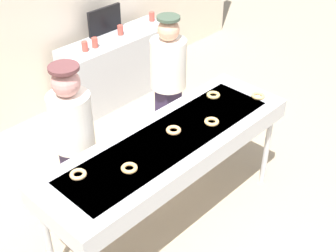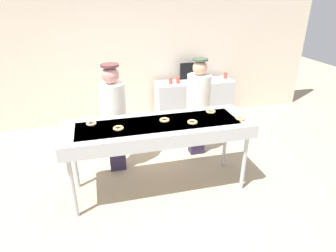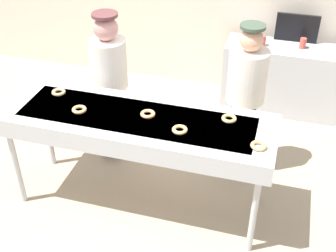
% 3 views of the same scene
% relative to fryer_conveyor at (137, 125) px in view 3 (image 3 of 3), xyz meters
% --- Properties ---
extents(ground_plane, '(16.00, 16.00, 0.00)m').
position_rel_fryer_conveyor_xyz_m(ground_plane, '(0.00, 0.00, -0.91)').
color(ground_plane, tan).
extents(fryer_conveyor, '(2.43, 0.77, 1.01)m').
position_rel_fryer_conveyor_xyz_m(fryer_conveyor, '(0.00, 0.00, 0.00)').
color(fryer_conveyor, '#B7BABF').
rests_on(fryer_conveyor, ground).
extents(glazed_donut_0, '(0.16, 0.16, 0.03)m').
position_rel_fryer_conveyor_xyz_m(glazed_donut_0, '(0.78, 0.17, 0.11)').
color(glazed_donut_0, '#E2BB65').
rests_on(glazed_donut_0, fryer_conveyor).
extents(glazed_donut_1, '(0.16, 0.16, 0.03)m').
position_rel_fryer_conveyor_xyz_m(glazed_donut_1, '(0.42, -0.11, 0.11)').
color(glazed_donut_1, '#EBB767').
rests_on(glazed_donut_1, fryer_conveyor).
extents(glazed_donut_2, '(0.14, 0.14, 0.03)m').
position_rel_fryer_conveyor_xyz_m(glazed_donut_2, '(-0.83, 0.17, 0.11)').
color(glazed_donut_2, tan).
rests_on(glazed_donut_2, fryer_conveyor).
extents(glazed_donut_3, '(0.17, 0.17, 0.03)m').
position_rel_fryer_conveyor_xyz_m(glazed_donut_3, '(0.09, 0.04, 0.11)').
color(glazed_donut_3, '#ECA968').
rests_on(glazed_donut_3, fryer_conveyor).
extents(glazed_donut_4, '(0.15, 0.15, 0.03)m').
position_rel_fryer_conveyor_xyz_m(glazed_donut_4, '(1.07, -0.15, 0.11)').
color(glazed_donut_4, tan).
rests_on(glazed_donut_4, fryer_conveyor).
extents(glazed_donut_5, '(0.14, 0.14, 0.03)m').
position_rel_fryer_conveyor_xyz_m(glazed_donut_5, '(-0.51, -0.06, 0.11)').
color(glazed_donut_5, '#E5AD64').
rests_on(glazed_donut_5, fryer_conveyor).
extents(worker_baker, '(0.38, 0.38, 1.62)m').
position_rel_fryer_conveyor_xyz_m(worker_baker, '(0.84, 0.82, 0.03)').
color(worker_baker, '#2E2441').
rests_on(worker_baker, ground).
extents(worker_assistant, '(0.37, 0.37, 1.65)m').
position_rel_fryer_conveyor_xyz_m(worker_assistant, '(-0.52, 0.65, 0.04)').
color(worker_assistant, '#322746').
rests_on(worker_assistant, ground).
extents(prep_counter, '(1.61, 0.51, 0.86)m').
position_rel_fryer_conveyor_xyz_m(prep_counter, '(1.24, 2.14, -0.48)').
color(prep_counter, '#B7BABF').
rests_on(prep_counter, ground).
extents(paper_cup_0, '(0.07, 0.07, 0.13)m').
position_rel_fryer_conveyor_xyz_m(paper_cup_0, '(1.33, 2.16, 0.01)').
color(paper_cup_0, '#CC4C3F').
rests_on(paper_cup_0, prep_counter).
extents(paper_cup_1, '(0.07, 0.07, 0.13)m').
position_rel_fryer_conveyor_xyz_m(paper_cup_1, '(0.72, 2.10, 0.01)').
color(paper_cup_1, '#CC4C3F').
rests_on(paper_cup_1, prep_counter).
extents(paper_cup_3, '(0.07, 0.07, 0.13)m').
position_rel_fryer_conveyor_xyz_m(paper_cup_3, '(0.87, 2.09, 0.01)').
color(paper_cup_3, '#CC4C3F').
rests_on(paper_cup_3, prep_counter).
extents(menu_display, '(0.51, 0.04, 0.34)m').
position_rel_fryer_conveyor_xyz_m(menu_display, '(1.24, 2.34, 0.12)').
color(menu_display, black).
rests_on(menu_display, prep_counter).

